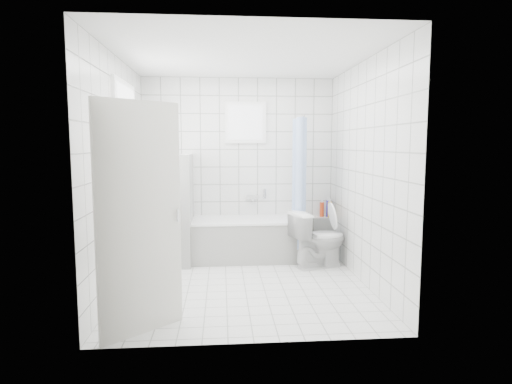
{
  "coord_description": "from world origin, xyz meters",
  "views": [
    {
      "loc": [
        -0.26,
        -4.86,
        1.64
      ],
      "look_at": [
        0.16,
        0.35,
        1.05
      ],
      "focal_mm": 30.0,
      "sensor_mm": 36.0,
      "label": 1
    }
  ],
  "objects": [
    {
      "name": "partition_wall",
      "position": [
        -0.75,
        1.07,
        0.75
      ],
      "size": [
        0.15,
        0.85,
        1.5
      ],
      "primitive_type": "cube",
      "color": "white",
      "rests_on": "ground"
    },
    {
      "name": "window_sill",
      "position": [
        -1.31,
        0.3,
        0.86
      ],
      "size": [
        0.18,
        1.02,
        0.08
      ],
      "primitive_type": "cube",
      "color": "white",
      "rests_on": "wall_left"
    },
    {
      "name": "sill_bottles",
      "position": [
        -1.3,
        0.24,
        1.03
      ],
      "size": [
        0.17,
        0.76,
        0.32
      ],
      "color": "#34A8EB",
      "rests_on": "window_sill"
    },
    {
      "name": "wall_front",
      "position": [
        0.0,
        -1.5,
        1.3
      ],
      "size": [
        2.8,
        0.02,
        2.6
      ],
      "primitive_type": "cube",
      "color": "white",
      "rests_on": "ground"
    },
    {
      "name": "curtain_rod",
      "position": [
        0.82,
        1.1,
        2.0
      ],
      "size": [
        0.02,
        0.8,
        0.02
      ],
      "primitive_type": "cylinder",
      "rotation": [
        1.57,
        0.0,
        0.0
      ],
      "color": "silver",
      "rests_on": "wall_back"
    },
    {
      "name": "wall_left",
      "position": [
        -1.4,
        0.0,
        1.3
      ],
      "size": [
        0.02,
        3.0,
        2.6
      ],
      "primitive_type": "cube",
      "color": "white",
      "rests_on": "ground"
    },
    {
      "name": "bathtub",
      "position": [
        0.1,
        1.13,
        0.29
      ],
      "size": [
        1.56,
        0.77,
        0.58
      ],
      "color": "white",
      "rests_on": "ground"
    },
    {
      "name": "ledge_bottles",
      "position": [
        1.31,
        1.37,
        0.67
      ],
      "size": [
        0.16,
        0.16,
        0.24
      ],
      "color": "#E9461B",
      "rests_on": "tiled_ledge"
    },
    {
      "name": "window_back",
      "position": [
        0.1,
        1.46,
        1.95
      ],
      "size": [
        0.5,
        0.01,
        0.5
      ],
      "primitive_type": "cube",
      "color": "white",
      "rests_on": "wall_back"
    },
    {
      "name": "ceiling",
      "position": [
        0.0,
        0.0,
        2.6
      ],
      "size": [
        3.0,
        3.0,
        0.0
      ],
      "primitive_type": "plane",
      "rotation": [
        3.14,
        0.0,
        0.0
      ],
      "color": "white",
      "rests_on": "ground"
    },
    {
      "name": "ground",
      "position": [
        0.0,
        0.0,
        0.0
      ],
      "size": [
        3.0,
        3.0,
        0.0
      ],
      "primitive_type": "plane",
      "color": "white",
      "rests_on": "ground"
    },
    {
      "name": "wall_back",
      "position": [
        0.0,
        1.5,
        1.3
      ],
      "size": [
        2.8,
        0.02,
        2.6
      ],
      "primitive_type": "cube",
      "color": "white",
      "rests_on": "ground"
    },
    {
      "name": "window_left",
      "position": [
        -1.35,
        0.3,
        1.6
      ],
      "size": [
        0.01,
        0.9,
        1.4
      ],
      "primitive_type": "cube",
      "color": "white",
      "rests_on": "wall_left"
    },
    {
      "name": "tub_faucet",
      "position": [
        0.2,
        1.46,
        0.85
      ],
      "size": [
        0.18,
        0.06,
        0.06
      ],
      "primitive_type": "cube",
      "color": "silver",
      "rests_on": "wall_back"
    },
    {
      "name": "tiled_ledge",
      "position": [
        1.3,
        1.38,
        0.28
      ],
      "size": [
        0.4,
        0.24,
        0.55
      ],
      "primitive_type": "cube",
      "color": "white",
      "rests_on": "ground"
    },
    {
      "name": "shower_curtain",
      "position": [
        0.82,
        0.97,
        1.1
      ],
      "size": [
        0.14,
        0.48,
        1.78
      ],
      "primitive_type": null,
      "color": "#4674CD",
      "rests_on": "curtain_rod"
    },
    {
      "name": "wall_right",
      "position": [
        1.4,
        0.0,
        1.3
      ],
      "size": [
        0.02,
        3.0,
        2.6
      ],
      "primitive_type": "cube",
      "color": "white",
      "rests_on": "ground"
    },
    {
      "name": "toilet",
      "position": [
        1.03,
        0.65,
        0.38
      ],
      "size": [
        0.84,
        0.63,
        0.76
      ],
      "primitive_type": "imported",
      "rotation": [
        0.0,
        0.0,
        1.89
      ],
      "color": "white",
      "rests_on": "ground"
    },
    {
      "name": "door",
      "position": [
        -0.95,
        -1.22,
        1.0
      ],
      "size": [
        0.63,
        0.56,
        2.0
      ],
      "primitive_type": "cube",
      "rotation": [
        0.0,
        0.0,
        -0.85
      ],
      "color": "silver",
      "rests_on": "ground"
    }
  ]
}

